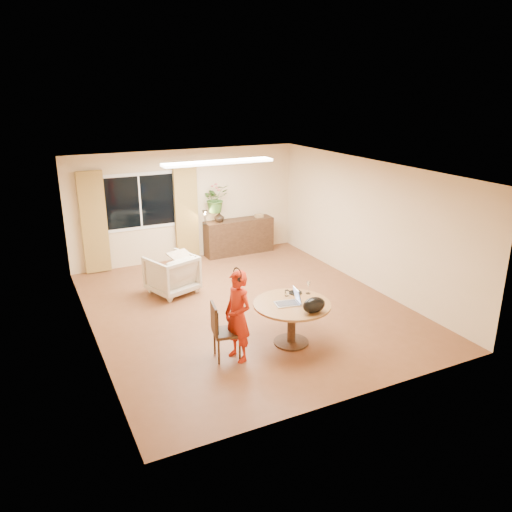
{
  "coord_description": "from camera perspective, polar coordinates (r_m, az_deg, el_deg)",
  "views": [
    {
      "loc": [
        -3.62,
        -7.79,
        3.94
      ],
      "look_at": [
        0.12,
        -0.2,
        1.07
      ],
      "focal_mm": 35.0,
      "sensor_mm": 36.0,
      "label": 1
    }
  ],
  "objects": [
    {
      "name": "wall_right",
      "position": [
        10.4,
        12.63,
        3.6
      ],
      "size": [
        0.0,
        6.5,
        6.5
      ],
      "primitive_type": "plane",
      "rotation": [
        1.57,
        0.0,
        -1.57
      ],
      "color": "#D1B887",
      "rests_on": "floor"
    },
    {
      "name": "wall_left",
      "position": [
        8.28,
        -18.78,
        -0.88
      ],
      "size": [
        0.0,
        6.5,
        6.5
      ],
      "primitive_type": "plane",
      "rotation": [
        1.57,
        0.0,
        1.57
      ],
      "color": "#D1B887",
      "rests_on": "floor"
    },
    {
      "name": "curtain_left",
      "position": [
        11.4,
        -18.02,
        3.63
      ],
      "size": [
        0.55,
        0.08,
        2.25
      ],
      "primitive_type": "cube",
      "color": "olive",
      "rests_on": "wall_back"
    },
    {
      "name": "child",
      "position": [
        7.47,
        -2.08,
        -6.89
      ],
      "size": [
        0.59,
        0.46,
        1.41
      ],
      "primitive_type": "imported",
      "rotation": [
        0.0,
        0.0,
        -1.31
      ],
      "color": "red",
      "rests_on": "floor"
    },
    {
      "name": "vase",
      "position": [
        12.01,
        -4.23,
        4.48
      ],
      "size": [
        0.3,
        0.3,
        0.25
      ],
      "primitive_type": "imported",
      "rotation": [
        0.0,
        0.0,
        0.3
      ],
      "color": "black",
      "rests_on": "sideboard"
    },
    {
      "name": "wine_glass",
      "position": [
        8.27,
        6.0,
        -3.62
      ],
      "size": [
        0.08,
        0.08,
        0.21
      ],
      "primitive_type": null,
      "rotation": [
        0.0,
        0.0,
        0.04
      ],
      "color": "white",
      "rests_on": "dining_table"
    },
    {
      "name": "floor",
      "position": [
        9.45,
        -1.2,
        -5.88
      ],
      "size": [
        6.5,
        6.5,
        0.0
      ],
      "primitive_type": "plane",
      "color": "brown",
      "rests_on": "ground"
    },
    {
      "name": "dining_chair",
      "position": [
        7.62,
        -3.37,
        -8.53
      ],
      "size": [
        0.5,
        0.47,
        0.91
      ],
      "primitive_type": null,
      "rotation": [
        0.0,
        0.0,
        -0.18
      ],
      "color": "black",
      "rests_on": "floor"
    },
    {
      "name": "laptop",
      "position": [
        7.84,
        3.55,
        -4.65
      ],
      "size": [
        0.43,
        0.32,
        0.26
      ],
      "primitive_type": null,
      "rotation": [
        0.0,
        0.0,
        -0.18
      ],
      "color": "#B7B7BC",
      "rests_on": "dining_table"
    },
    {
      "name": "ceiling_panel",
      "position": [
        9.79,
        -4.33,
        10.63
      ],
      "size": [
        2.2,
        0.35,
        0.05
      ],
      "primitive_type": "cube",
      "color": "white",
      "rests_on": "ceiling"
    },
    {
      "name": "throw",
      "position": [
        9.98,
        -8.37,
        0.25
      ],
      "size": [
        0.6,
        0.66,
        0.03
      ],
      "primitive_type": null,
      "rotation": [
        0.0,
        0.0,
        0.32
      ],
      "color": "beige",
      "rests_on": "armchair"
    },
    {
      "name": "book_stack",
      "position": [
        12.45,
        0.34,
        4.65
      ],
      "size": [
        0.21,
        0.16,
        0.08
      ],
      "primitive_type": null,
      "rotation": [
        0.0,
        0.0,
        0.09
      ],
      "color": "#946D4B",
      "rests_on": "sideboard"
    },
    {
      "name": "sideboard",
      "position": [
        12.35,
        -1.96,
        2.25
      ],
      "size": [
        1.73,
        0.42,
        0.86
      ],
      "primitive_type": "cube",
      "color": "black",
      "rests_on": "floor"
    },
    {
      "name": "wall_back",
      "position": [
        11.92,
        -7.91,
        5.78
      ],
      "size": [
        5.5,
        0.0,
        5.5
      ],
      "primitive_type": "plane",
      "rotation": [
        1.57,
        0.0,
        0.0
      ],
      "color": "#D1B887",
      "rests_on": "floor"
    },
    {
      "name": "curtain_right",
      "position": [
        11.85,
        -7.96,
        4.93
      ],
      "size": [
        0.55,
        0.08,
        2.25
      ],
      "primitive_type": "cube",
      "color": "olive",
      "rests_on": "wall_back"
    },
    {
      "name": "window",
      "position": [
        11.57,
        -13.11,
        6.09
      ],
      "size": [
        1.7,
        0.03,
        1.3
      ],
      "color": "white",
      "rests_on": "wall_back"
    },
    {
      "name": "tumbler",
      "position": [
        8.17,
        3.54,
        -4.25
      ],
      "size": [
        0.08,
        0.08,
        0.1
      ],
      "primitive_type": null,
      "rotation": [
        0.0,
        0.0,
        0.11
      ],
      "color": "white",
      "rests_on": "dining_table"
    },
    {
      "name": "pot_lid",
      "position": [
        8.3,
        4.52,
        -4.15
      ],
      "size": [
        0.26,
        0.26,
        0.04
      ],
      "primitive_type": null,
      "rotation": [
        0.0,
        0.0,
        0.19
      ],
      "color": "white",
      "rests_on": "dining_table"
    },
    {
      "name": "bouquet",
      "position": [
        11.88,
        -4.65,
        6.56
      ],
      "size": [
        0.67,
        0.61,
        0.66
      ],
      "primitive_type": "imported",
      "rotation": [
        0.0,
        0.0,
        0.18
      ],
      "color": "#2C6827",
      "rests_on": "vase"
    },
    {
      "name": "ceiling",
      "position": [
        8.7,
        -1.32,
        9.89
      ],
      "size": [
        6.5,
        6.5,
        0.0
      ],
      "primitive_type": "plane",
      "rotation": [
        3.14,
        0.0,
        0.0
      ],
      "color": "white",
      "rests_on": "wall_back"
    },
    {
      "name": "dining_table",
      "position": [
        7.99,
        4.12,
        -6.38
      ],
      "size": [
        1.23,
        1.23,
        0.7
      ],
      "color": "brown",
      "rests_on": "floor"
    },
    {
      "name": "handbag",
      "position": [
        7.59,
        6.65,
        -5.6
      ],
      "size": [
        0.41,
        0.29,
        0.25
      ],
      "primitive_type": null,
      "rotation": [
        0.0,
        0.0,
        -0.21
      ],
      "color": "black",
      "rests_on": "dining_table"
    },
    {
      "name": "desk_lamp",
      "position": [
        11.82,
        -5.86,
        4.45
      ],
      "size": [
        0.15,
        0.15,
        0.35
      ],
      "primitive_type": null,
      "rotation": [
        0.0,
        0.0,
        -0.07
      ],
      "color": "black",
      "rests_on": "sideboard"
    },
    {
      "name": "armchair",
      "position": [
        10.11,
        -9.59,
        -2.04
      ],
      "size": [
        1.09,
        1.1,
        0.79
      ],
      "primitive_type": "imported",
      "rotation": [
        0.0,
        0.0,
        3.48
      ],
      "color": "beige",
      "rests_on": "floor"
    }
  ]
}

